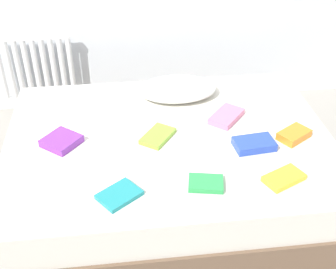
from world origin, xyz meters
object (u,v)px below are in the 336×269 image
object	(u,v)px
textbook_lime	(158,136)
textbook_blue	(254,144)
radiator	(37,69)
textbook_green	(206,183)
textbook_yellow	(284,178)
bed	(169,169)
textbook_orange	(294,135)
textbook_purple	(61,141)
textbook_pink	(226,116)
textbook_teal	(119,195)
pillow	(177,89)

from	to	relation	value
textbook_lime	textbook_blue	world-z (taller)	textbook_blue
radiator	textbook_lime	distance (m)	1.49
textbook_green	radiator	bearing A→B (deg)	134.10
textbook_lime	textbook_yellow	xyz separation A→B (m)	(0.62, -0.47, 0.00)
bed	textbook_yellow	bearing A→B (deg)	-40.71
textbook_orange	textbook_lime	size ratio (longest dim) A/B	0.86
textbook_lime	textbook_purple	bearing A→B (deg)	125.40
textbook_purple	textbook_yellow	bearing A→B (deg)	17.88
textbook_purple	textbook_yellow	distance (m)	1.28
textbook_pink	textbook_teal	bearing A→B (deg)	172.90
textbook_blue	textbook_yellow	world-z (taller)	textbook_blue
bed	textbook_pink	bearing A→B (deg)	21.01
textbook_blue	textbook_teal	world-z (taller)	textbook_blue
bed	textbook_blue	bearing A→B (deg)	-19.46
pillow	textbook_yellow	bearing A→B (deg)	-65.50
pillow	textbook_pink	bearing A→B (deg)	-50.67
textbook_teal	textbook_orange	bearing A→B (deg)	-16.28
textbook_purple	textbook_teal	distance (m)	0.59
textbook_purple	textbook_lime	world-z (taller)	textbook_purple
textbook_lime	textbook_orange	bearing A→B (deg)	-61.36
textbook_yellow	radiator	bearing A→B (deg)	106.48
bed	textbook_orange	world-z (taller)	textbook_orange
pillow	textbook_yellow	size ratio (longest dim) A/B	2.52
textbook_pink	textbook_yellow	distance (m)	0.65
textbook_orange	textbook_pink	distance (m)	0.44
textbook_pink	pillow	bearing A→B (deg)	79.69
textbook_yellow	textbook_lime	bearing A→B (deg)	117.80
bed	textbook_purple	world-z (taller)	textbook_purple
textbook_lime	textbook_yellow	size ratio (longest dim) A/B	1.04
pillow	textbook_pink	size ratio (longest dim) A/B	2.22
textbook_orange	textbook_purple	xyz separation A→B (m)	(-1.38, 0.10, -0.00)
textbook_blue	pillow	bearing A→B (deg)	113.14
textbook_blue	textbook_pink	size ratio (longest dim) A/B	0.94
radiator	textbook_orange	bearing A→B (deg)	-37.89
bed	textbook_pink	xyz separation A→B (m)	(0.39, 0.15, 0.27)
pillow	bed	bearing A→B (deg)	-103.55
pillow	textbook_teal	bearing A→B (deg)	-113.78
textbook_blue	textbook_yellow	xyz separation A→B (m)	(0.07, -0.31, -0.01)
radiator	textbook_green	world-z (taller)	radiator
radiator	textbook_purple	distance (m)	1.25
bed	textbook_yellow	size ratio (longest dim) A/B	9.30
textbook_orange	textbook_lime	bearing A→B (deg)	140.46
pillow	textbook_lime	world-z (taller)	pillow
pillow	textbook_orange	xyz separation A→B (m)	(0.63, -0.59, -0.03)
textbook_blue	textbook_yellow	distance (m)	0.31
textbook_lime	textbook_green	bearing A→B (deg)	-120.24
textbook_purple	bed	bearing A→B (deg)	39.84
pillow	textbook_teal	size ratio (longest dim) A/B	2.67
pillow	textbook_green	xyz separation A→B (m)	(0.02, -0.95, -0.04)
bed	textbook_blue	xyz separation A→B (m)	(0.48, -0.17, 0.28)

